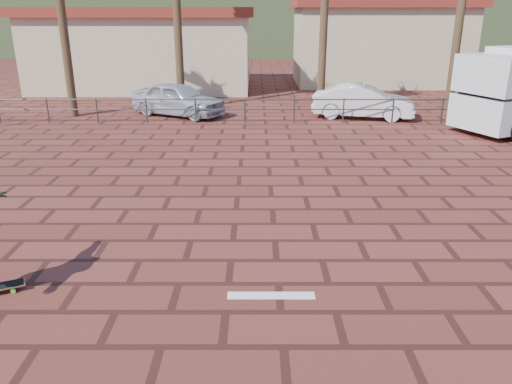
% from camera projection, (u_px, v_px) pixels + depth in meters
% --- Properties ---
extents(ground, '(120.00, 120.00, 0.00)m').
position_uv_depth(ground, '(231.00, 260.00, 9.09)').
color(ground, maroon).
rests_on(ground, ground).
extents(paint_stripe, '(1.40, 0.22, 0.01)m').
position_uv_depth(paint_stripe, '(271.00, 295.00, 7.96)').
color(paint_stripe, white).
rests_on(paint_stripe, ground).
extents(guardrail, '(24.06, 0.06, 1.00)m').
position_uv_depth(guardrail, '(245.00, 106.00, 20.14)').
color(guardrail, '#47494F').
rests_on(guardrail, ground).
extents(building_west, '(12.60, 7.60, 4.50)m').
position_uv_depth(building_west, '(145.00, 48.00, 29.00)').
color(building_west, beige).
rests_on(building_west, ground).
extents(building_east, '(10.60, 6.60, 5.00)m').
position_uv_depth(building_east, '(378.00, 42.00, 30.79)').
color(building_east, beige).
rests_on(building_east, ground).
extents(hill_front, '(70.00, 18.00, 6.00)m').
position_uv_depth(hill_front, '(252.00, 24.00, 55.09)').
color(hill_front, '#384C28').
rests_on(hill_front, ground).
extents(hill_back, '(35.00, 14.00, 8.00)m').
position_uv_depth(hill_back, '(71.00, 14.00, 60.40)').
color(hill_back, '#384C28').
rests_on(hill_back, ground).
extents(car_silver, '(4.52, 3.48, 1.44)m').
position_uv_depth(car_silver, '(178.00, 99.00, 21.57)').
color(car_silver, '#B6B9BE').
rests_on(car_silver, ground).
extents(car_white, '(4.44, 2.41, 1.39)m').
position_uv_depth(car_white, '(363.00, 102.00, 21.08)').
color(car_white, white).
rests_on(car_white, ground).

